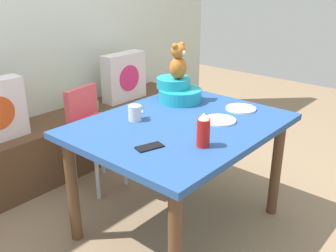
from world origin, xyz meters
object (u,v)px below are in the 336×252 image
at_px(highchair, 96,124).
at_px(teddy_bear, 178,62).
at_px(pillow_floral_right, 124,77).
at_px(dining_table, 180,137).
at_px(dinner_plate_near, 241,109).
at_px(infant_seat_teal, 178,91).
at_px(dinner_plate_far, 220,120).
at_px(cell_phone, 150,147).
at_px(ketchup_bottle, 203,131).
at_px(book_stack, 85,106).
at_px(coffee_mug, 135,113).

bearing_deg(highchair, teddy_bear, -58.28).
relative_size(pillow_floral_right, highchair, 0.56).
height_order(dining_table, teddy_bear, teddy_bear).
bearing_deg(pillow_floral_right, dinner_plate_near, -99.71).
distance_m(dining_table, infant_seat_teal, 0.46).
height_order(pillow_floral_right, dinner_plate_far, pillow_floral_right).
distance_m(infant_seat_teal, dinner_plate_far, 0.47).
height_order(highchair, dinner_plate_far, highchair).
distance_m(pillow_floral_right, teddy_bear, 1.07).
bearing_deg(cell_phone, ketchup_bottle, -118.26).
bearing_deg(infant_seat_teal, dining_table, -138.42).
distance_m(highchair, infant_seat_teal, 0.69).
bearing_deg(pillow_floral_right, highchair, -149.04).
height_order(book_stack, highchair, highchair).
height_order(pillow_floral_right, teddy_bear, teddy_bear).
height_order(pillow_floral_right, ketchup_bottle, ketchup_bottle).
bearing_deg(book_stack, dining_table, -100.13).
xyz_separation_m(dining_table, dinner_plate_far, (0.17, -0.17, 0.11)).
bearing_deg(teddy_bear, ketchup_bottle, -130.86).
bearing_deg(coffee_mug, highchair, 76.50).
height_order(highchair, teddy_bear, teddy_bear).
xyz_separation_m(book_stack, infant_seat_teal, (0.09, -0.97, 0.31)).
distance_m(dinner_plate_near, dinner_plate_far, 0.27).
bearing_deg(dinner_plate_near, highchair, 115.30).
height_order(book_stack, ketchup_bottle, ketchup_bottle).
bearing_deg(pillow_floral_right, book_stack, 177.38).
bearing_deg(book_stack, cell_phone, -114.18).
xyz_separation_m(teddy_bear, ketchup_bottle, (-0.50, -0.58, -0.19)).
relative_size(book_stack, highchair, 0.25).
xyz_separation_m(infant_seat_teal, cell_phone, (-0.70, -0.38, -0.07)).
bearing_deg(coffee_mug, infant_seat_teal, 5.45).
bearing_deg(dinner_plate_near, cell_phone, 176.43).
bearing_deg(dining_table, coffee_mug, 122.73).
relative_size(pillow_floral_right, book_stack, 2.20).
height_order(book_stack, dinner_plate_near, dinner_plate_near).
bearing_deg(cell_phone, coffee_mug, -17.40).
distance_m(dining_table, dinner_plate_far, 0.26).
bearing_deg(dining_table, ketchup_bottle, -121.82).
relative_size(dining_table, dinner_plate_far, 6.27).
distance_m(infant_seat_teal, coffee_mug, 0.47).
height_order(dinner_plate_near, cell_phone, dinner_plate_near).
relative_size(book_stack, dinner_plate_far, 1.00).
relative_size(ketchup_bottle, dinner_plate_far, 0.92).
height_order(pillow_floral_right, coffee_mug, pillow_floral_right).
relative_size(coffee_mug, cell_phone, 0.83).
bearing_deg(pillow_floral_right, cell_phone, -128.65).
height_order(dining_table, ketchup_bottle, ketchup_bottle).
bearing_deg(ketchup_bottle, infant_seat_teal, 49.17).
bearing_deg(book_stack, dinner_plate_far, -92.05).
height_order(teddy_bear, dinner_plate_near, teddy_bear).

